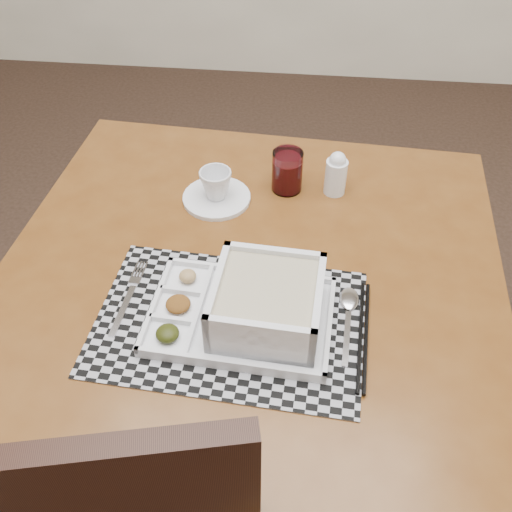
{
  "coord_description": "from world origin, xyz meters",
  "views": [
    {
      "loc": [
        0.48,
        -0.55,
        1.52
      ],
      "look_at": [
        0.4,
        0.18,
        0.8
      ],
      "focal_mm": 40.0,
      "sensor_mm": 36.0,
      "label": 1
    }
  ],
  "objects_px": {
    "dining_table": "(249,298)",
    "cup": "(216,184)",
    "serving_tray": "(259,307)",
    "creamer_bottle": "(336,174)",
    "juice_glass": "(287,173)"
  },
  "relations": [
    {
      "from": "dining_table",
      "to": "creamer_bottle",
      "type": "xyz_separation_m",
      "value": [
        0.16,
        0.27,
        0.12
      ]
    },
    {
      "from": "serving_tray",
      "to": "cup",
      "type": "xyz_separation_m",
      "value": [
        -0.13,
        0.34,
        0.0
      ]
    },
    {
      "from": "dining_table",
      "to": "juice_glass",
      "type": "relative_size",
      "value": 10.85
    },
    {
      "from": "cup",
      "to": "creamer_bottle",
      "type": "height_order",
      "value": "creamer_bottle"
    },
    {
      "from": "creamer_bottle",
      "to": "serving_tray",
      "type": "bearing_deg",
      "value": -108.37
    },
    {
      "from": "dining_table",
      "to": "serving_tray",
      "type": "xyz_separation_m",
      "value": [
        0.03,
        -0.12,
        0.12
      ]
    },
    {
      "from": "dining_table",
      "to": "cup",
      "type": "bearing_deg",
      "value": 113.97
    },
    {
      "from": "creamer_bottle",
      "to": "juice_glass",
      "type": "bearing_deg",
      "value": 179.54
    },
    {
      "from": "cup",
      "to": "juice_glass",
      "type": "xyz_separation_m",
      "value": [
        0.15,
        0.06,
        0.0
      ]
    },
    {
      "from": "dining_table",
      "to": "juice_glass",
      "type": "bearing_deg",
      "value": 78.48
    },
    {
      "from": "serving_tray",
      "to": "cup",
      "type": "distance_m",
      "value": 0.36
    },
    {
      "from": "creamer_bottle",
      "to": "cup",
      "type": "bearing_deg",
      "value": -167.72
    },
    {
      "from": "cup",
      "to": "creamer_bottle",
      "type": "xyz_separation_m",
      "value": [
        0.26,
        0.06,
        0.01
      ]
    },
    {
      "from": "dining_table",
      "to": "serving_tray",
      "type": "relative_size",
      "value": 3.1
    },
    {
      "from": "serving_tray",
      "to": "dining_table",
      "type": "bearing_deg",
      "value": 104.99
    }
  ]
}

